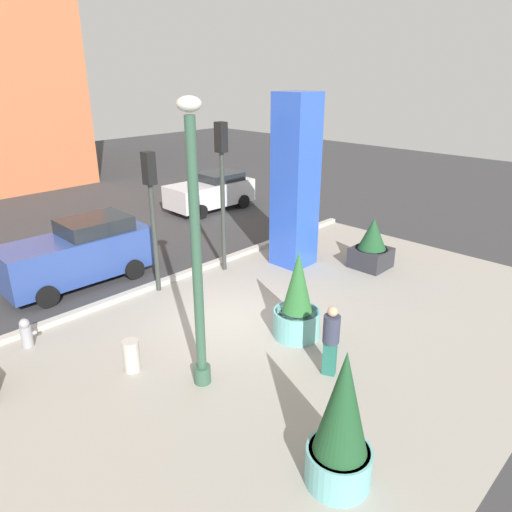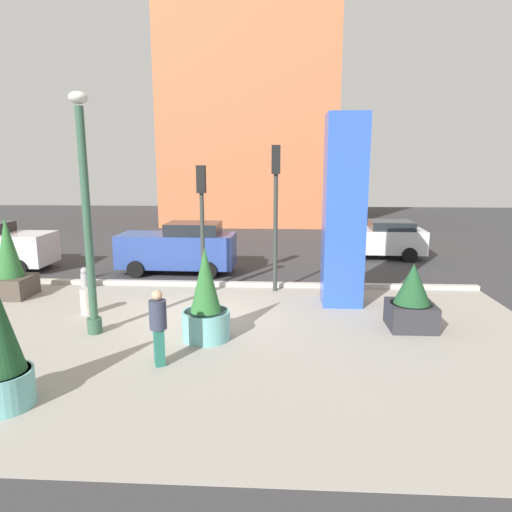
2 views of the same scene
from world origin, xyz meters
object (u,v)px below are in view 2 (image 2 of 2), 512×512
Objects in this scene: lamp_post at (87,222)px; art_pillar_blue at (344,212)px; potted_plant_near_right at (9,265)px; potted_plant_near_left at (412,300)px; fire_hydrant at (85,278)px; traffic_light_far_side at (202,206)px; car_far_lane at (179,248)px; potted_plant_mid_plaza at (206,304)px; traffic_light_corner at (276,195)px; pedestrian_on_sidewalk at (158,324)px; concrete_bollard at (87,302)px; car_curb_west at (378,239)px.

art_pillar_blue is at bearing 24.25° from lamp_post.
potted_plant_near_right is 12.20m from potted_plant_near_left.
potted_plant_near_left is at bearing -18.09° from fire_hydrant.
traffic_light_far_side is 0.92× the size of car_far_lane.
lamp_post is 1.40× the size of traffic_light_far_side.
potted_plant_near_left is 10.57m from fire_hydrant.
potted_plant_near_right is at bearing 179.35° from art_pillar_blue.
potted_plant_mid_plaza is 7.17m from car_far_lane.
traffic_light_corner is at bearing 136.49° from potted_plant_near_left.
pedestrian_on_sidewalk is at bearing -156.48° from potted_plant_near_left.
concrete_bollard is (-8.83, 0.63, -0.39)m from potted_plant_near_left.
potted_plant_near_left is 7.33m from traffic_light_far_side.
potted_plant_near_left is 5.27m from potted_plant_mid_plaza.
potted_plant_near_right is at bearing -151.45° from car_curb_west.
pedestrian_on_sidewalk is (4.13, -5.85, 0.55)m from fire_hydrant.
art_pillar_blue reaches higher than car_curb_west.
traffic_light_far_side is (2.01, 4.46, -0.02)m from lamp_post.
potted_plant_mid_plaza is 0.48× the size of traffic_light_corner.
potted_plant_near_right is 3.41× the size of fire_hydrant.
pedestrian_on_sidewalk is at bearing -133.07° from art_pillar_blue.
traffic_light_far_side is at bearing 65.75° from lamp_post.
potted_plant_near_right is at bearing -172.15° from traffic_light_corner.
traffic_light_corner reaches higher than car_curb_west.
traffic_light_corner reaches higher than potted_plant_near_left.
fire_hydrant is at bearing 28.49° from potted_plant_near_right.
potted_plant_near_right is 1.48× the size of potted_plant_near_left.
potted_plant_near_left is 0.41× the size of traffic_light_far_side.
traffic_light_corner reaches higher than pedestrian_on_sidewalk.
art_pillar_blue reaches higher than concrete_bollard.
art_pillar_blue is 3.27× the size of potted_plant_near_left.
traffic_light_far_side is (5.96, 1.41, 1.77)m from potted_plant_near_right.
car_far_lane reaches higher than fire_hydrant.
potted_plant_mid_plaza is 4.06m from concrete_bollard.
car_far_lane is at bearing 42.93° from fire_hydrant.
concrete_bollard is 0.18× the size of car_curb_west.
traffic_light_corner is at bearing 43.27° from lamp_post.
concrete_bollard is 6.58m from traffic_light_corner.
potted_plant_mid_plaza is 0.54× the size of car_curb_west.
art_pillar_blue is 3.41× the size of pedestrian_on_sidewalk.
car_far_lane is at bearing -157.26° from car_curb_west.
lamp_post is 7.76× the size of fire_hydrant.
lamp_post is 4.89m from traffic_light_far_side.
traffic_light_far_side reaches higher than concrete_bollard.
potted_plant_near_left reaches higher than pedestrian_on_sidewalk.
potted_plant_near_right is at bearing -166.69° from traffic_light_far_side.
fire_hydrant is 0.16× the size of traffic_light_corner.
traffic_light_corner is 1.06× the size of car_far_lane.
car_curb_west is (6.18, 10.33, -0.03)m from potted_plant_mid_plaza.
potted_plant_mid_plaza is at bearing -79.54° from traffic_light_far_side.
art_pillar_blue reaches higher than car_far_lane.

